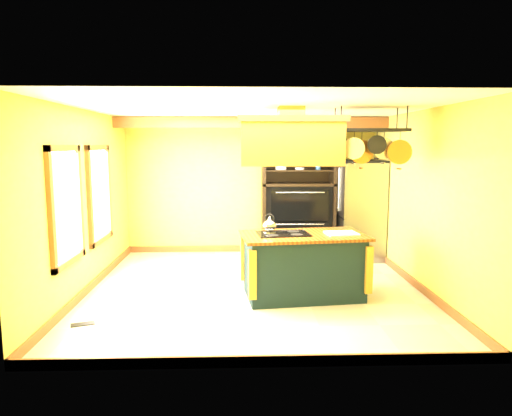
{
  "coord_description": "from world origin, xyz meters",
  "views": [
    {
      "loc": [
        -0.2,
        -6.73,
        2.17
      ],
      "look_at": [
        0.03,
        0.3,
        1.21
      ],
      "focal_mm": 32.0,
      "sensor_mm": 36.0,
      "label": 1
    }
  ],
  "objects": [
    {
      "name": "window_far",
      "position": [
        -2.47,
        0.6,
        1.4
      ],
      "size": [
        0.06,
        1.06,
        1.56
      ],
      "color": "brown",
      "rests_on": "wall_left"
    },
    {
      "name": "wall_right",
      "position": [
        2.5,
        0.0,
        1.35
      ],
      "size": [
        0.02,
        5.0,
        2.7
      ],
      "primitive_type": "cube",
      "color": "#D9C54F",
      "rests_on": "floor"
    },
    {
      "name": "floor_register",
      "position": [
        -2.15,
        -1.33,
        0.01
      ],
      "size": [
        0.3,
        0.21,
        0.01
      ],
      "primitive_type": "cube",
      "rotation": [
        0.0,
        0.0,
        0.34
      ],
      "color": "black",
      "rests_on": "floor"
    },
    {
      "name": "ceiling_beam",
      "position": [
        0.0,
        1.7,
        2.59
      ],
      "size": [
        5.0,
        0.15,
        0.2
      ],
      "primitive_type": "cube",
      "color": "brown",
      "rests_on": "ceiling"
    },
    {
      "name": "wall_front",
      "position": [
        0.0,
        -2.5,
        1.35
      ],
      "size": [
        5.0,
        0.02,
        2.7
      ],
      "primitive_type": "cube",
      "color": "#D9C54F",
      "rests_on": "floor"
    },
    {
      "name": "wall_back",
      "position": [
        0.0,
        2.5,
        1.35
      ],
      "size": [
        5.0,
        0.02,
        2.7
      ],
      "primitive_type": "cube",
      "color": "#D9C54F",
      "rests_on": "floor"
    },
    {
      "name": "pot_rack",
      "position": [
        1.6,
        -0.37,
        2.26
      ],
      "size": [
        1.09,
        0.5,
        0.79
      ],
      "color": "black",
      "rests_on": "ceiling"
    },
    {
      "name": "floor",
      "position": [
        0.0,
        0.0,
        0.0
      ],
      "size": [
        5.0,
        5.0,
        0.0
      ],
      "primitive_type": "plane",
      "color": "beige",
      "rests_on": "ground"
    },
    {
      "name": "wall_left",
      "position": [
        -2.5,
        0.0,
        1.35
      ],
      "size": [
        0.02,
        5.0,
        2.7
      ],
      "primitive_type": "cube",
      "color": "#D9C54F",
      "rests_on": "floor"
    },
    {
      "name": "ceiling",
      "position": [
        0.0,
        0.0,
        2.7
      ],
      "size": [
        5.0,
        5.0,
        0.0
      ],
      "primitive_type": "plane",
      "rotation": [
        3.14,
        0.0,
        0.0
      ],
      "color": "white",
      "rests_on": "wall_back"
    },
    {
      "name": "range_hood",
      "position": [
        0.49,
        -0.37,
        2.25
      ],
      "size": [
        1.46,
        0.83,
        0.8
      ],
      "color": "gold",
      "rests_on": "ceiling"
    },
    {
      "name": "window_near",
      "position": [
        -2.47,
        -0.8,
        1.4
      ],
      "size": [
        0.06,
        1.06,
        1.56
      ],
      "color": "brown",
      "rests_on": "wall_left"
    },
    {
      "name": "refrigerator",
      "position": [
        2.08,
        1.9,
        0.9
      ],
      "size": [
        0.8,
        0.95,
        1.86
      ],
      "color": "gray",
      "rests_on": "floor"
    },
    {
      "name": "hutch",
      "position": [
        0.92,
        2.23,
        0.95
      ],
      "size": [
        1.42,
        0.64,
        2.51
      ],
      "color": "black",
      "rests_on": "floor"
    },
    {
      "name": "kitchen_island",
      "position": [
        0.69,
        -0.37,
        0.47
      ],
      "size": [
        1.85,
        1.17,
        1.11
      ],
      "rotation": [
        0.0,
        0.0,
        0.12
      ],
      "color": "black",
      "rests_on": "floor"
    }
  ]
}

